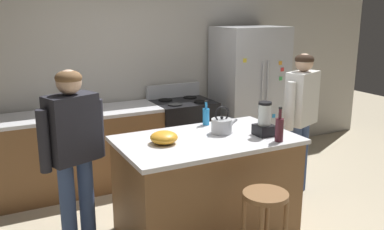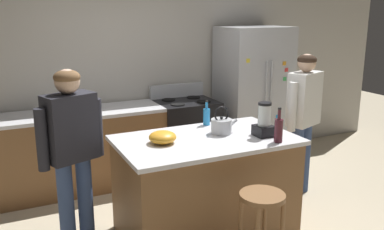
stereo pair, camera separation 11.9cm
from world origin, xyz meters
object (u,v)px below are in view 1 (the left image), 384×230
object	(u,v)px
bar_stool	(265,212)
bottle_soda	(206,116)
person_by_sink_right	(301,111)
kitchen_island	(206,185)
person_by_island_left	(74,148)
mixing_bowl	(164,137)
blender_appliance	(264,121)
bottle_wine	(279,129)
tea_kettle	(222,125)
refrigerator	(248,95)
stove_range	(183,135)

from	to	relation	value
bar_stool	bottle_soda	bearing A→B (deg)	83.84
bottle_soda	person_by_sink_right	bearing A→B (deg)	-4.79
kitchen_island	bar_stool	bearing A→B (deg)	-84.14
person_by_island_left	mixing_bowl	distance (m)	0.78
blender_appliance	bottle_wine	world-z (taller)	blender_appliance
bar_stool	blender_appliance	world-z (taller)	blender_appliance
bar_stool	bottle_wine	size ratio (longest dim) A/B	2.23
kitchen_island	mixing_bowl	bearing A→B (deg)	176.07
kitchen_island	person_by_island_left	xyz separation A→B (m)	(-1.19, 0.09, 0.52)
person_by_island_left	mixing_bowl	bearing A→B (deg)	-4.79
blender_appliance	bar_stool	bearing A→B (deg)	-124.70
person_by_island_left	person_by_sink_right	world-z (taller)	person_by_island_left
tea_kettle	bar_stool	bearing A→B (deg)	-97.77
kitchen_island	blender_appliance	bearing A→B (deg)	-18.09
refrigerator	bottle_wine	distance (m)	2.12
bar_stool	bottle_soda	size ratio (longest dim) A/B	2.75
refrigerator	stove_range	world-z (taller)	refrigerator
tea_kettle	person_by_island_left	bearing A→B (deg)	178.94
refrigerator	blender_appliance	bearing A→B (deg)	-120.34
person_by_sink_right	bottle_wine	size ratio (longest dim) A/B	5.15
refrigerator	bottle_soda	size ratio (longest dim) A/B	7.30
stove_range	blender_appliance	distance (m)	1.80
person_by_island_left	bottle_wine	distance (m)	1.78
kitchen_island	bar_stool	xyz separation A→B (m)	(0.08, -0.80, 0.07)
mixing_bowl	tea_kettle	distance (m)	0.62
refrigerator	stove_range	xyz separation A→B (m)	(-1.00, 0.02, -0.45)
person_by_sink_right	bar_stool	world-z (taller)	person_by_sink_right
person_by_sink_right	bottle_wine	bearing A→B (deg)	-141.41
person_by_island_left	kitchen_island	bearing A→B (deg)	-4.49
refrigerator	bar_stool	xyz separation A→B (m)	(-1.41, -2.30, -0.39)
refrigerator	bottle_soda	bearing A→B (deg)	-139.43
person_by_island_left	bar_stool	xyz separation A→B (m)	(1.27, -0.90, -0.45)
bottle_wine	tea_kettle	world-z (taller)	bottle_wine
kitchen_island	mixing_bowl	xyz separation A→B (m)	(-0.42, 0.03, 0.53)
kitchen_island	refrigerator	bearing A→B (deg)	45.05
refrigerator	bottle_wine	xyz separation A→B (m)	(-0.97, -1.88, 0.13)
refrigerator	stove_range	size ratio (longest dim) A/B	1.66
kitchen_island	tea_kettle	bearing A→B (deg)	18.62
person_by_island_left	bottle_wine	size ratio (longest dim) A/B	5.20
refrigerator	person_by_sink_right	size ratio (longest dim) A/B	1.15
refrigerator	tea_kettle	bearing A→B (deg)	-132.15
stove_range	bottle_wine	size ratio (longest dim) A/B	3.56
person_by_sink_right	mixing_bowl	xyz separation A→B (m)	(-1.80, -0.27, 0.02)
refrigerator	bottle_soda	xyz separation A→B (m)	(-1.29, -1.10, 0.10)
refrigerator	bottle_wine	bearing A→B (deg)	-117.28
bar_stool	tea_kettle	bearing A→B (deg)	82.23
tea_kettle	kitchen_island	bearing A→B (deg)	-161.38
bottle_soda	kitchen_island	bearing A→B (deg)	-117.97
bar_stool	blender_appliance	bearing A→B (deg)	55.30
bottle_soda	tea_kettle	size ratio (longest dim) A/B	0.93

